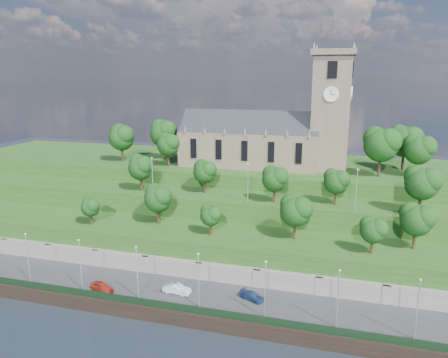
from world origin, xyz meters
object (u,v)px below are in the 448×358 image
(car_middle, at_px, (177,289))
(car_right, at_px, (252,296))
(car_left, at_px, (102,287))
(church, at_px, (271,134))

(car_middle, height_order, car_right, car_middle)
(car_middle, relative_size, car_right, 1.11)
(car_left, bearing_deg, church, -2.54)
(church, height_order, car_middle, church)
(car_left, distance_m, car_right, 24.16)
(church, bearing_deg, car_middle, -100.61)
(church, relative_size, car_left, 8.79)
(car_left, relative_size, car_right, 1.07)
(church, distance_m, car_middle, 45.60)
(church, xyz_separation_m, car_middle, (-7.56, -40.39, -19.77))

